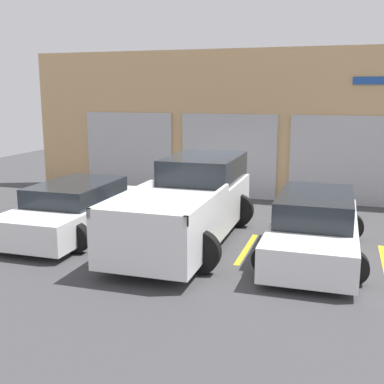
% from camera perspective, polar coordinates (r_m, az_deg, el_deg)
% --- Properties ---
extents(ground_plane, '(28.00, 28.00, 0.00)m').
position_cam_1_polar(ground_plane, '(13.15, 2.18, -3.28)').
color(ground_plane, '#3D3D3F').
extents(shophouse_building, '(14.38, 0.68, 4.75)m').
position_cam_1_polar(shophouse_building, '(15.93, 5.34, 7.82)').
color(shophouse_building, tan).
rests_on(shophouse_building, ground).
extents(pickup_truck, '(2.51, 5.57, 1.83)m').
position_cam_1_polar(pickup_truck, '(11.18, -0.33, -1.37)').
color(pickup_truck, white).
rests_on(pickup_truck, ground).
extents(sedan_white, '(2.12, 4.55, 1.32)m').
position_cam_1_polar(sedan_white, '(10.51, 14.30, -4.02)').
color(sedan_white, white).
rests_on(sedan_white, ground).
extents(sedan_side, '(2.28, 4.41, 1.24)m').
position_cam_1_polar(sedan_side, '(12.17, -13.64, -1.95)').
color(sedan_side, white).
rests_on(sedan_side, ground).
extents(parking_stripe_far_left, '(0.12, 2.20, 0.01)m').
position_cam_1_polar(parking_stripe_far_left, '(13.08, -18.97, -3.99)').
color(parking_stripe_far_left, gold).
rests_on(parking_stripe_far_left, ground).
extents(parking_stripe_left, '(0.12, 2.20, 0.01)m').
position_cam_1_polar(parking_stripe_left, '(11.65, -7.49, -5.34)').
color(parking_stripe_left, gold).
rests_on(parking_stripe_left, ground).
extents(parking_stripe_centre, '(0.12, 2.20, 0.01)m').
position_cam_1_polar(parking_stripe_centre, '(10.81, 6.50, -6.68)').
color(parking_stripe_centre, gold).
rests_on(parking_stripe_centre, ground).
extents(parking_stripe_right, '(0.12, 2.20, 0.01)m').
position_cam_1_polar(parking_stripe_right, '(10.69, 21.85, -7.68)').
color(parking_stripe_right, gold).
rests_on(parking_stripe_right, ground).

